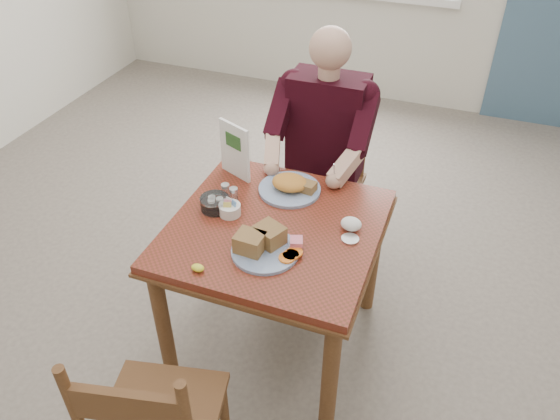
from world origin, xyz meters
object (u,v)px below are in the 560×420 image
at_px(near_plate, 264,244).
at_px(far_plate, 291,186).
at_px(table, 275,245).
at_px(chair_far, 324,181).
at_px(diner, 323,138).

bearing_deg(near_plate, far_plate, 95.08).
xyz_separation_m(table, far_plate, (-0.02, 0.27, 0.14)).
xyz_separation_m(chair_far, diner, (0.00, -0.09, 0.33)).
distance_m(table, far_plate, 0.31).
relative_size(diner, near_plate, 4.20).
bearing_deg(chair_far, diner, -89.99).
xyz_separation_m(chair_far, near_plate, (0.02, -0.97, 0.31)).
xyz_separation_m(near_plate, far_plate, (-0.04, 0.44, -0.00)).
distance_m(table, chair_far, 0.81).
relative_size(table, far_plate, 2.72).
distance_m(chair_far, near_plate, 1.01).
xyz_separation_m(table, near_plate, (0.02, -0.17, 0.15)).
distance_m(diner, near_plate, 0.88).
xyz_separation_m(diner, far_plate, (-0.02, -0.44, -0.03)).
relative_size(chair_far, far_plate, 2.81).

